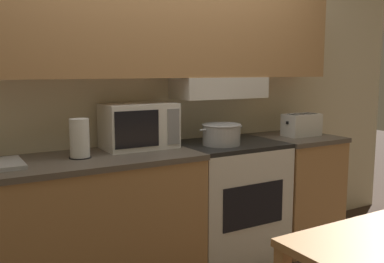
{
  "coord_description": "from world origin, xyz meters",
  "views": [
    {
      "loc": [
        -1.34,
        -2.93,
        1.47
      ],
      "look_at": [
        0.05,
        -0.57,
        1.08
      ],
      "focal_mm": 40.0,
      "sensor_mm": 36.0,
      "label": 1
    }
  ],
  "objects_px": {
    "cooking_pot": "(221,134)",
    "microwave": "(139,126)",
    "stove_range": "(228,201)",
    "toaster": "(301,125)",
    "paper_towel_roll": "(80,138)"
  },
  "relations": [
    {
      "from": "cooking_pot",
      "to": "microwave",
      "type": "relative_size",
      "value": 0.73
    },
    {
      "from": "stove_range",
      "to": "cooking_pot",
      "type": "relative_size",
      "value": 2.52
    },
    {
      "from": "stove_range",
      "to": "microwave",
      "type": "distance_m",
      "value": 0.93
    },
    {
      "from": "toaster",
      "to": "stove_range",
      "type": "bearing_deg",
      "value": 177.54
    },
    {
      "from": "stove_range",
      "to": "cooking_pot",
      "type": "xyz_separation_m",
      "value": [
        -0.11,
        -0.06,
        0.55
      ]
    },
    {
      "from": "stove_range",
      "to": "paper_towel_roll",
      "type": "relative_size",
      "value": 3.75
    },
    {
      "from": "microwave",
      "to": "paper_towel_roll",
      "type": "relative_size",
      "value": 2.03
    },
    {
      "from": "microwave",
      "to": "toaster",
      "type": "xyz_separation_m",
      "value": [
        1.4,
        -0.16,
        -0.06
      ]
    },
    {
      "from": "paper_towel_roll",
      "to": "toaster",
      "type": "bearing_deg",
      "value": -0.91
    },
    {
      "from": "cooking_pot",
      "to": "paper_towel_roll",
      "type": "distance_m",
      "value": 1.03
    },
    {
      "from": "microwave",
      "to": "toaster",
      "type": "bearing_deg",
      "value": -6.52
    },
    {
      "from": "cooking_pot",
      "to": "toaster",
      "type": "distance_m",
      "value": 0.83
    },
    {
      "from": "cooking_pot",
      "to": "toaster",
      "type": "relative_size",
      "value": 1.15
    },
    {
      "from": "cooking_pot",
      "to": "microwave",
      "type": "xyz_separation_m",
      "value": [
        -0.57,
        0.19,
        0.08
      ]
    },
    {
      "from": "microwave",
      "to": "toaster",
      "type": "relative_size",
      "value": 1.57
    }
  ]
}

